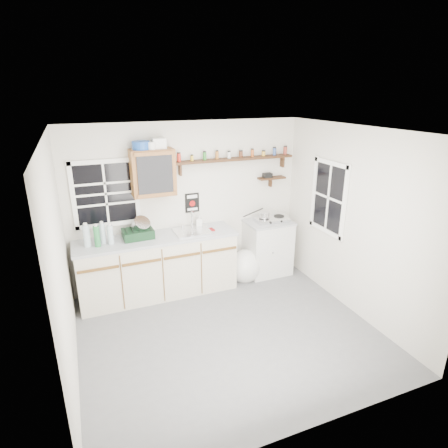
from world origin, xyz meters
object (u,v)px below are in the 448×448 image
object	(u,v)px
dish_rack	(139,231)
hotplate	(272,219)
spice_shelf	(235,158)
right_cabinet	(268,247)
upper_cabinet	(153,172)
main_cabinet	(159,266)

from	to	relation	value
dish_rack	hotplate	size ratio (longest dim) A/B	0.76
spice_shelf	hotplate	size ratio (longest dim) A/B	3.39
right_cabinet	upper_cabinet	distance (m)	2.26
dish_rack	upper_cabinet	bearing A→B (deg)	15.38
main_cabinet	spice_shelf	bearing A→B (deg)	9.18
dish_rack	spice_shelf	bearing A→B (deg)	3.82
right_cabinet	main_cabinet	bearing A→B (deg)	-179.21
upper_cabinet	main_cabinet	bearing A→B (deg)	-103.68
spice_shelf	dish_rack	size ratio (longest dim) A/B	4.44
spice_shelf	dish_rack	xyz separation A→B (m)	(-1.55, -0.15, -0.91)
main_cabinet	right_cabinet	xyz separation A→B (m)	(1.83, 0.03, -0.01)
spice_shelf	dish_rack	world-z (taller)	spice_shelf
main_cabinet	hotplate	bearing A→B (deg)	0.17
upper_cabinet	hotplate	distance (m)	2.04
main_cabinet	dish_rack	xyz separation A→B (m)	(-0.23, 0.06, 0.56)
right_cabinet	upper_cabinet	world-z (taller)	upper_cabinet
upper_cabinet	hotplate	world-z (taller)	upper_cabinet
spice_shelf	hotplate	bearing A→B (deg)	-20.46
main_cabinet	hotplate	distance (m)	1.94
right_cabinet	spice_shelf	size ratio (longest dim) A/B	0.48
main_cabinet	hotplate	xyz separation A→B (m)	(1.88, 0.01, 0.48)
right_cabinet	dish_rack	world-z (taller)	dish_rack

